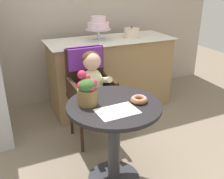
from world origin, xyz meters
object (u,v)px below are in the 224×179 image
object	(u,v)px
seated_child	(93,81)
round_layer_cake	(132,33)
flower_vase	(87,90)
donut_front	(139,99)
wicker_chair	(88,80)
cafe_table	(114,128)
tiered_cake_stand	(98,25)

from	to	relation	value
seated_child	round_layer_cake	world-z (taller)	round_layer_cake
seated_child	flower_vase	xyz separation A→B (m)	(-0.24, -0.52, 0.15)
round_layer_cake	flower_vase	bearing A→B (deg)	-130.31
donut_front	flower_vase	distance (m)	0.40
wicker_chair	donut_front	world-z (taller)	wicker_chair
cafe_table	seated_child	bearing A→B (deg)	84.45
donut_front	flower_vase	bearing A→B (deg)	160.05
wicker_chair	tiered_cake_stand	size ratio (longest dim) A/B	3.18
cafe_table	tiered_cake_stand	world-z (taller)	tiered_cake_stand
donut_front	cafe_table	bearing A→B (deg)	164.89
cafe_table	flower_vase	distance (m)	0.38
flower_vase	donut_front	bearing A→B (deg)	-19.95
cafe_table	wicker_chair	xyz separation A→B (m)	(0.06, 0.76, 0.13)
seated_child	donut_front	size ratio (longest dim) A/B	5.58
cafe_table	tiered_cake_stand	bearing A→B (deg)	73.23
flower_vase	cafe_table	bearing A→B (deg)	-24.58
flower_vase	tiered_cake_stand	size ratio (longest dim) A/B	0.84
seated_child	round_layer_cake	size ratio (longest dim) A/B	3.87
tiered_cake_stand	cafe_table	bearing A→B (deg)	-106.77
donut_front	tiered_cake_stand	xyz separation A→B (m)	(0.21, 1.35, 0.34)
wicker_chair	flower_vase	distance (m)	0.74
wicker_chair	seated_child	size ratio (longest dim) A/B	1.31
wicker_chair	donut_front	bearing A→B (deg)	-81.01
donut_front	round_layer_cake	size ratio (longest dim) A/B	0.69
tiered_cake_stand	seated_child	bearing A→B (deg)	-115.49
cafe_table	wicker_chair	bearing A→B (deg)	85.59
cafe_table	round_layer_cake	xyz separation A→B (m)	(0.82, 1.26, 0.45)
tiered_cake_stand	flower_vase	bearing A→B (deg)	-115.24
wicker_chair	flower_vase	world-z (taller)	flower_vase
wicker_chair	round_layer_cake	bearing A→B (deg)	33.74
wicker_chair	flower_vase	size ratio (longest dim) A/B	3.77
cafe_table	donut_front	size ratio (longest dim) A/B	5.53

